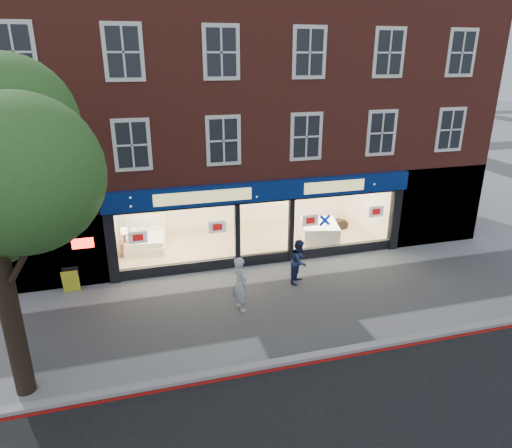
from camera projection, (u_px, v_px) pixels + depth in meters
name	position (u px, v px, depth m)	size (l,w,h in m)	color
ground	(291.00, 302.00, 14.77)	(120.00, 120.00, 0.00)	gray
kerb_line	(332.00, 359.00, 11.97)	(60.00, 0.10, 0.01)	#8C0A07
kerb_stone	(329.00, 353.00, 12.13)	(60.00, 0.25, 0.12)	gray
showroom_floor	(250.00, 241.00, 19.49)	(11.00, 4.50, 0.10)	tan
building	(238.00, 77.00, 18.71)	(19.00, 8.26, 10.30)	maroon
display_bed	(146.00, 240.00, 18.67)	(1.82, 2.12, 1.09)	white
bedside_table	(126.00, 248.00, 17.95)	(0.45, 0.45, 0.55)	brown
mattress_stack	(319.00, 231.00, 19.48)	(1.88, 2.16, 0.73)	white
sofa	(330.00, 225.00, 20.51)	(1.65, 0.65, 0.48)	black
a_board	(71.00, 280.00, 15.31)	(0.54, 0.35, 0.83)	gold
pedestrian_grey	(240.00, 284.00, 14.06)	(0.65, 0.43, 1.79)	#B0B1B8
pedestrian_blue	(299.00, 261.00, 15.82)	(0.77, 0.60, 1.59)	navy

